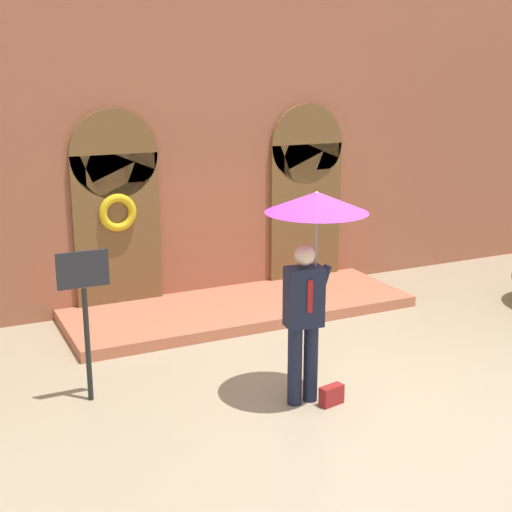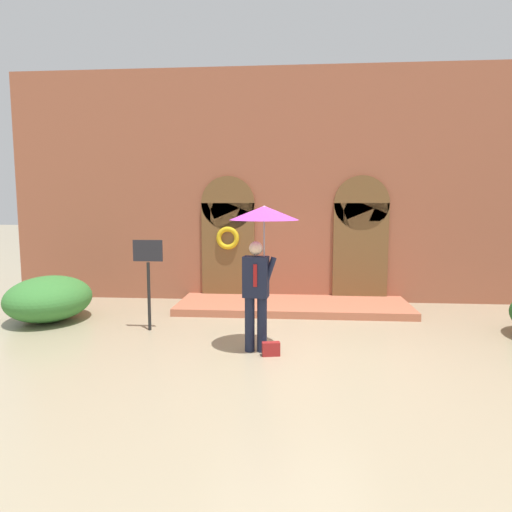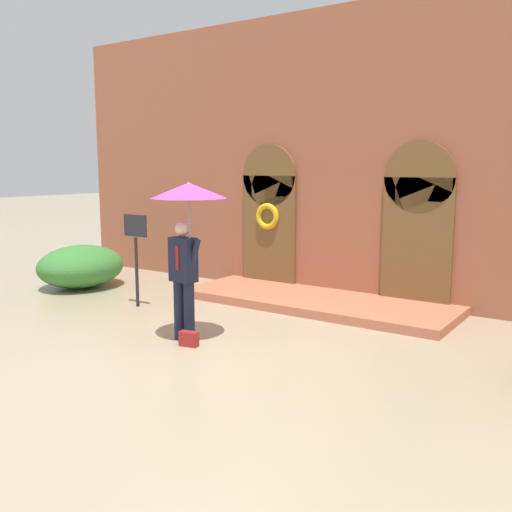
{
  "view_description": "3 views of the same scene",
  "coord_description": "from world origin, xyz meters",
  "views": [
    {
      "loc": [
        -4.21,
        -6.28,
        3.61
      ],
      "look_at": [
        -0.41,
        1.64,
        1.28
      ],
      "focal_mm": 50.0,
      "sensor_mm": 36.0,
      "label": 1
    },
    {
      "loc": [
        -0.01,
        -7.13,
        2.41
      ],
      "look_at": [
        -0.69,
        1.15,
        1.44
      ],
      "focal_mm": 32.0,
      "sensor_mm": 36.0,
      "label": 2
    },
    {
      "loc": [
        4.98,
        -6.2,
        2.59
      ],
      "look_at": [
        -0.34,
        1.58,
        1.11
      ],
      "focal_mm": 40.0,
      "sensor_mm": 36.0,
      "label": 3
    }
  ],
  "objects": [
    {
      "name": "ground_plane",
      "position": [
        0.0,
        0.0,
        0.0
      ],
      "size": [
        80.0,
        80.0,
        0.0
      ],
      "primitive_type": "plane",
      "color": "tan"
    },
    {
      "name": "shrub_left",
      "position": [
        -5.0,
        1.67,
        0.46
      ],
      "size": [
        1.64,
        1.92,
        0.91
      ],
      "primitive_type": "ellipsoid",
      "color": "#387A33",
      "rests_on": "ground"
    },
    {
      "name": "building_facade",
      "position": [
        -0.0,
        4.15,
        2.68
      ],
      "size": [
        14.0,
        2.3,
        5.6
      ],
      "color": "#9E563D",
      "rests_on": "ground"
    },
    {
      "name": "sign_post",
      "position": [
        -2.71,
        1.12,
        1.16
      ],
      "size": [
        0.56,
        0.06,
        1.72
      ],
      "color": "black",
      "rests_on": "ground"
    },
    {
      "name": "person_with_umbrella",
      "position": [
        -0.5,
        0.05,
        1.91
      ],
      "size": [
        1.1,
        1.1,
        2.36
      ],
      "color": "#191E33",
      "rests_on": "ground"
    },
    {
      "name": "handbag",
      "position": [
        -0.34,
        -0.15,
        0.11
      ],
      "size": [
        0.3,
        0.17,
        0.22
      ],
      "primitive_type": "cube",
      "rotation": [
        0.0,
        0.0,
        0.2
      ],
      "color": "maroon",
      "rests_on": "ground"
    }
  ]
}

